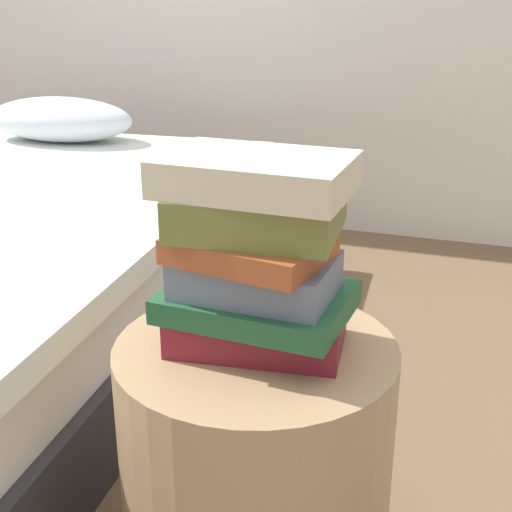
% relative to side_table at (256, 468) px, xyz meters
% --- Properties ---
extents(side_table, '(0.46, 0.46, 0.47)m').
position_rel_side_table_xyz_m(side_table, '(0.00, 0.00, 0.00)').
color(side_table, tan).
rests_on(side_table, ground_plane).
extents(book_maroon, '(0.29, 0.19, 0.06)m').
position_rel_side_table_xyz_m(book_maroon, '(0.00, 0.01, 0.26)').
color(book_maroon, maroon).
rests_on(book_maroon, side_table).
extents(book_forest, '(0.30, 0.22, 0.04)m').
position_rel_side_table_xyz_m(book_forest, '(-0.00, 0.01, 0.31)').
color(book_forest, '#1E512D').
rests_on(book_forest, book_maroon).
extents(book_slate, '(0.24, 0.17, 0.06)m').
position_rel_side_table_xyz_m(book_slate, '(-0.00, -0.00, 0.36)').
color(book_slate, slate).
rests_on(book_slate, book_forest).
extents(book_rust, '(0.25, 0.21, 0.04)m').
position_rel_side_table_xyz_m(book_rust, '(-0.01, -0.01, 0.41)').
color(book_rust, '#994723').
rests_on(book_rust, book_slate).
extents(book_olive, '(0.25, 0.21, 0.06)m').
position_rel_side_table_xyz_m(book_olive, '(0.00, 0.01, 0.46)').
color(book_olive, olive).
rests_on(book_olive, book_rust).
extents(book_cream, '(0.28, 0.20, 0.05)m').
position_rel_side_table_xyz_m(book_cream, '(0.00, -0.00, 0.52)').
color(book_cream, beige).
rests_on(book_cream, book_olive).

